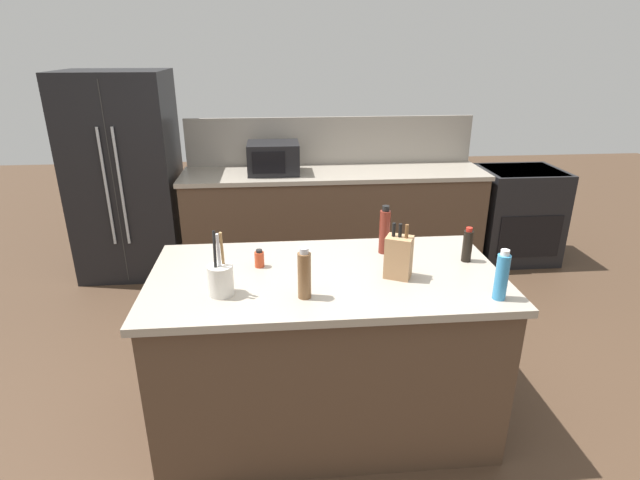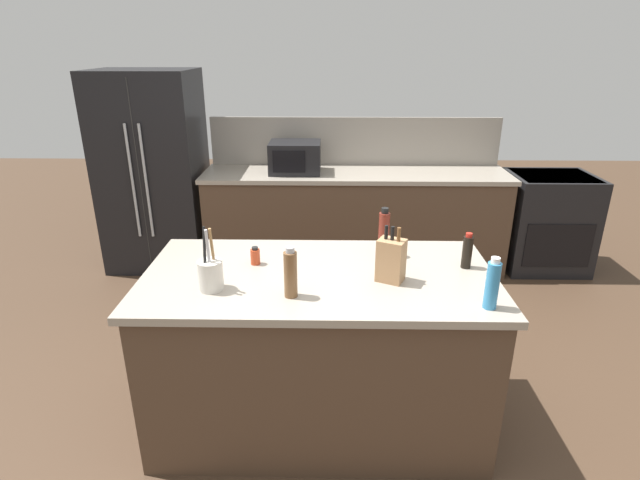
{
  "view_description": "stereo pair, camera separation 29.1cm",
  "coord_description": "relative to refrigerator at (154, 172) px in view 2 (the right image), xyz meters",
  "views": [
    {
      "loc": [
        -0.24,
        -2.35,
        2.06
      ],
      "look_at": [
        0.0,
        0.35,
        0.99
      ],
      "focal_mm": 28.0,
      "sensor_mm": 36.0,
      "label": 1
    },
    {
      "loc": [
        0.05,
        -2.36,
        2.06
      ],
      "look_at": [
        0.0,
        0.35,
        0.99
      ],
      "focal_mm": 28.0,
      "sensor_mm": 36.0,
      "label": 2
    }
  ],
  "objects": [
    {
      "name": "kitchen_island",
      "position": [
        1.62,
        -2.25,
        -0.45
      ],
      "size": [
        1.84,
        0.95,
        0.94
      ],
      "color": "#4C3828",
      "rests_on": "ground_plane"
    },
    {
      "name": "microwave",
      "position": [
        1.35,
        -0.05,
        0.16
      ],
      "size": [
        0.47,
        0.39,
        0.28
      ],
      "color": "black",
      "rests_on": "back_counter_run"
    },
    {
      "name": "wall_backsplash",
      "position": [
        1.92,
        0.27,
        0.25
      ],
      "size": [
        2.8,
        0.03,
        0.46
      ],
      "primitive_type": "cube",
      "color": "gray",
      "rests_on": "back_counter_run"
    },
    {
      "name": "pepper_grinder",
      "position": [
        1.49,
        -2.5,
        0.14
      ],
      "size": [
        0.06,
        0.06,
        0.25
      ],
      "color": "brown",
      "rests_on": "kitchen_island"
    },
    {
      "name": "spice_jar_paprika",
      "position": [
        1.27,
        -2.13,
        0.06
      ],
      "size": [
        0.05,
        0.05,
        0.1
      ],
      "color": "#B73D1E",
      "rests_on": "kitchen_island"
    },
    {
      "name": "ground_plane",
      "position": [
        1.62,
        -2.25,
        -0.92
      ],
      "size": [
        14.0,
        14.0,
        0.0
      ],
      "primitive_type": "plane",
      "color": "#473323"
    },
    {
      "name": "range_oven",
      "position": [
        3.76,
        -0.05,
        -0.46
      ],
      "size": [
        0.76,
        0.65,
        0.92
      ],
      "color": "black",
      "rests_on": "ground_plane"
    },
    {
      "name": "refrigerator",
      "position": [
        0.0,
        0.0,
        0.0
      ],
      "size": [
        0.91,
        0.75,
        1.85
      ],
      "color": "black",
      "rests_on": "ground_plane"
    },
    {
      "name": "soy_sauce_bottle",
      "position": [
        2.4,
        -2.16,
        0.11
      ],
      "size": [
        0.05,
        0.05,
        0.2
      ],
      "color": "black",
      "rests_on": "kitchen_island"
    },
    {
      "name": "utensil_crock",
      "position": [
        1.1,
        -2.44,
        0.1
      ],
      "size": [
        0.12,
        0.12,
        0.32
      ],
      "color": "beige",
      "rests_on": "kitchen_island"
    },
    {
      "name": "knife_block",
      "position": [
        1.98,
        -2.32,
        0.13
      ],
      "size": [
        0.16,
        0.15,
        0.29
      ],
      "rotation": [
        0.0,
        0.0,
        -0.45
      ],
      "color": "#A87C54",
      "rests_on": "kitchen_island"
    },
    {
      "name": "dish_soap_bottle",
      "position": [
        2.4,
        -2.59,
        0.13
      ],
      "size": [
        0.06,
        0.06,
        0.25
      ],
      "color": "#3384BC",
      "rests_on": "kitchen_island"
    },
    {
      "name": "back_counter_run",
      "position": [
        1.92,
        -0.05,
        -0.45
      ],
      "size": [
        2.84,
        0.66,
        0.94
      ],
      "color": "#4C3828",
      "rests_on": "ground_plane"
    },
    {
      "name": "vinegar_bottle",
      "position": [
        1.98,
        -2.0,
        0.15
      ],
      "size": [
        0.06,
        0.06,
        0.28
      ],
      "color": "maroon",
      "rests_on": "kitchen_island"
    }
  ]
}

